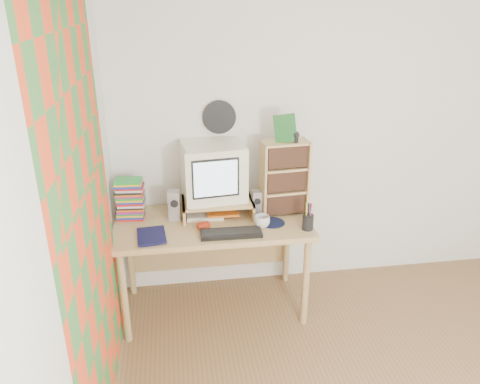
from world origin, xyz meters
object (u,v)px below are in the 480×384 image
object	(u,v)px
cd_rack	(284,178)
desk	(212,234)
crt_monitor	(213,172)
keyboard	(231,233)
dvd_stack	(131,201)
diary	(137,236)
mug	(262,221)

from	to	relation	value
cd_rack	desk	bearing A→B (deg)	176.18
desk	cd_rack	distance (m)	0.68
crt_monitor	cd_rack	world-z (taller)	cd_rack
keyboard	crt_monitor	bearing A→B (deg)	102.60
crt_monitor	desk	bearing A→B (deg)	-115.62
dvd_stack	desk	bearing A→B (deg)	-3.37
cd_rack	diary	distance (m)	1.13
dvd_stack	diary	bearing A→B (deg)	-76.15
crt_monitor	mug	bearing A→B (deg)	-50.10
desk	mug	world-z (taller)	mug
mug	diary	world-z (taller)	mug
crt_monitor	keyboard	xyz separation A→B (m)	(0.08, -0.38, -0.31)
mug	desk	bearing A→B (deg)	148.55
keyboard	mug	size ratio (longest dim) A/B	3.78
crt_monitor	diary	size ratio (longest dim) A/B	1.87
desk	mug	xyz separation A→B (m)	(0.34, -0.21, 0.18)
dvd_stack	mug	bearing A→B (deg)	-12.94
desk	crt_monitor	xyz separation A→B (m)	(0.03, 0.09, 0.46)
crt_monitor	mug	size ratio (longest dim) A/B	3.88
dvd_stack	cd_rack	distance (m)	1.13
keyboard	desk	bearing A→B (deg)	111.03
mug	diary	bearing A→B (deg)	-176.57
keyboard	dvd_stack	bearing A→B (deg)	152.50
cd_rack	mug	world-z (taller)	cd_rack
crt_monitor	diary	bearing A→B (deg)	-154.47
desk	diary	world-z (taller)	diary
cd_rack	diary	world-z (taller)	cd_rack
keyboard	cd_rack	bearing A→B (deg)	36.68
crt_monitor	keyboard	distance (m)	0.50
dvd_stack	diary	distance (m)	0.36
crt_monitor	mug	xyz separation A→B (m)	(0.31, -0.29, -0.28)
dvd_stack	mug	xyz separation A→B (m)	(0.92, -0.29, -0.09)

